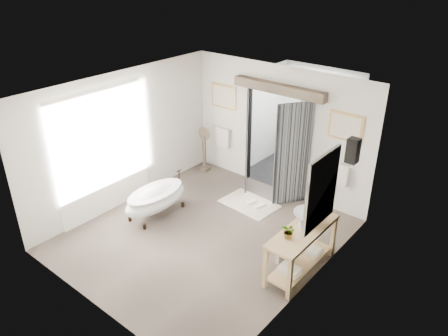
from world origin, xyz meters
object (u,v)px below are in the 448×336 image
Objects in this scene: clawfoot_tub at (156,199)px; vanity at (300,246)px; rug at (249,204)px; basin at (309,217)px.

vanity is at bearing 5.60° from clawfoot_tub.
vanity is at bearing -32.19° from rug.
clawfoot_tub is 0.97× the size of vanity.
clawfoot_tub is at bearing -174.40° from vanity.
rug is (1.29, 1.56, -0.36)m from clawfoot_tub.
basin is (1.94, -0.95, 0.94)m from rug.
vanity reaches higher than clawfoot_tub.
clawfoot_tub is 1.29× the size of rug.
clawfoot_tub is at bearing -129.51° from rug.
rug is at bearing 147.81° from vanity.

